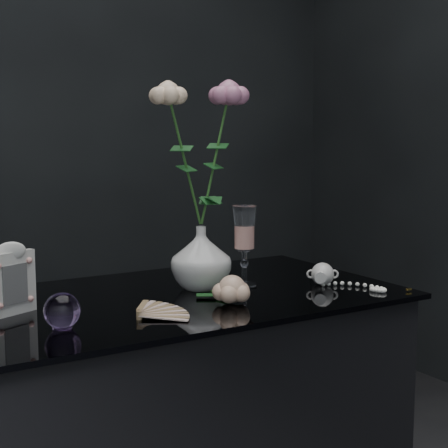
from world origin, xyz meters
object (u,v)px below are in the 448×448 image
vase (201,258)px  loose_rose (232,289)px  picture_frame (12,278)px  pearl_jar (323,273)px  wine_glass (244,246)px  paperweight (62,311)px

vase → loose_rose: vase is taller
picture_frame → pearl_jar: picture_frame is taller
vase → wine_glass: wine_glass is taller
paperweight → loose_rose: size_ratio=0.38×
picture_frame → loose_rose: size_ratio=0.81×
wine_glass → loose_rose: (-0.12, -0.13, -0.07)m
pearl_jar → paperweight: bearing=-143.5°
wine_glass → loose_rose: size_ratio=1.06×
loose_rose → picture_frame: bearing=154.3°
wine_glass → picture_frame: wine_glass is taller
vase → picture_frame: bearing=-179.3°
loose_rose → pearl_jar: bearing=3.3°
picture_frame → paperweight: 0.16m
paperweight → loose_rose: bearing=-0.2°
paperweight → wine_glass: bearing=15.0°
vase → loose_rose: bearing=-94.5°
wine_glass → paperweight: (-0.49, -0.13, -0.06)m
picture_frame → loose_rose: bearing=-43.4°
paperweight → pearl_jar: 0.66m
picture_frame → pearl_jar: bearing=-32.1°
picture_frame → loose_rose: 0.45m
vase → paperweight: (-0.38, -0.16, -0.04)m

